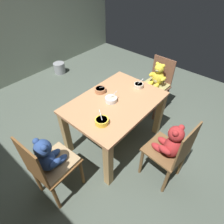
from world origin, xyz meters
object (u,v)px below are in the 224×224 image
object	(u,v)px
porridge_bowl_yellow_near_left	(102,121)
teddy_chair_near_front	(171,146)
porridge_bowl_cream_near_right	(138,85)
porridge_bowl_white_center	(111,99)
teddy_chair_near_left	(49,161)
teddy_chair_near_right	(157,81)
metal_pail	(59,68)
porridge_bowl_terracotta_far_center	(100,90)
dining_table	(115,110)

from	to	relation	value
porridge_bowl_yellow_near_left	teddy_chair_near_front	bearing A→B (deg)	-63.76
teddy_chair_near_front	porridge_bowl_cream_near_right	size ratio (longest dim) A/B	7.13
porridge_bowl_cream_near_right	porridge_bowl_white_center	world-z (taller)	porridge_bowl_white_center
teddy_chair_near_front	teddy_chair_near_left	distance (m)	1.22
teddy_chair_near_left	porridge_bowl_white_center	size ratio (longest dim) A/B	6.29
teddy_chair_near_front	porridge_bowl_white_center	bearing A→B (deg)	3.93
teddy_chair_near_right	metal_pail	size ratio (longest dim) A/B	3.70
porridge_bowl_terracotta_far_center	teddy_chair_near_front	bearing A→B (deg)	-93.97
teddy_chair_near_right	teddy_chair_near_left	distance (m)	1.93
teddy_chair_near_left	teddy_chair_near_right	bearing A→B (deg)	-3.72
teddy_chair_near_right	metal_pail	xyz separation A→B (m)	(-0.27, 2.18, -0.43)
porridge_bowl_yellow_near_left	porridge_bowl_terracotta_far_center	size ratio (longest dim) A/B	0.99
porridge_bowl_white_center	teddy_chair_near_left	bearing A→B (deg)	-178.21
teddy_chair_near_front	porridge_bowl_yellow_near_left	xyz separation A→B (m)	(-0.33, 0.66, 0.18)
porridge_bowl_yellow_near_left	porridge_bowl_terracotta_far_center	bearing A→B (deg)	44.94
porridge_bowl_terracotta_far_center	teddy_chair_near_left	bearing A→B (deg)	-165.48
porridge_bowl_yellow_near_left	porridge_bowl_cream_near_right	size ratio (longest dim) A/B	1.14
teddy_chair_near_right	metal_pail	world-z (taller)	teddy_chair_near_right
dining_table	teddy_chair_near_right	xyz separation A→B (m)	(0.96, -0.03, -0.03)
porridge_bowl_cream_near_right	teddy_chair_near_front	bearing A→B (deg)	-122.07
teddy_chair_near_front	metal_pail	world-z (taller)	teddy_chair_near_front
porridge_bowl_yellow_near_left	porridge_bowl_terracotta_far_center	world-z (taller)	porridge_bowl_yellow_near_left
dining_table	porridge_bowl_cream_near_right	distance (m)	0.46
teddy_chair_near_right	porridge_bowl_terracotta_far_center	world-z (taller)	teddy_chair_near_right
porridge_bowl_white_center	porridge_bowl_terracotta_far_center	xyz separation A→B (m)	(0.06, 0.23, 0.00)
teddy_chair_near_left	porridge_bowl_terracotta_far_center	bearing A→B (deg)	11.82
teddy_chair_near_front	porridge_bowl_terracotta_far_center	xyz separation A→B (m)	(0.07, 1.06, 0.17)
porridge_bowl_yellow_near_left	metal_pail	size ratio (longest dim) A/B	0.61
porridge_bowl_white_center	metal_pail	size ratio (longest dim) A/B	0.63
porridge_bowl_cream_near_right	porridge_bowl_terracotta_far_center	xyz separation A→B (m)	(-0.40, 0.30, 0.00)
teddy_chair_near_right	dining_table	bearing A→B (deg)	0.15
teddy_chair_near_left	porridge_bowl_yellow_near_left	size ratio (longest dim) A/B	6.42
teddy_chair_near_front	porridge_bowl_white_center	xyz separation A→B (m)	(0.02, 0.83, 0.17)
dining_table	teddy_chair_near_left	xyz separation A→B (m)	(-0.97, 0.01, -0.01)
teddy_chair_near_left	metal_pail	size ratio (longest dim) A/B	3.95
porridge_bowl_white_center	metal_pail	world-z (taller)	porridge_bowl_white_center
metal_pail	porridge_bowl_white_center	bearing A→B (deg)	-108.91
porridge_bowl_cream_near_right	porridge_bowl_white_center	xyz separation A→B (m)	(-0.46, 0.08, 0.00)
teddy_chair_near_front	metal_pail	xyz separation A→B (m)	(0.74, 2.94, -0.45)
teddy_chair_near_left	porridge_bowl_cream_near_right	xyz separation A→B (m)	(1.39, -0.05, 0.18)
porridge_bowl_white_center	porridge_bowl_yellow_near_left	bearing A→B (deg)	-153.47
teddy_chair_near_front	metal_pail	bearing A→B (deg)	-9.04
porridge_bowl_white_center	porridge_bowl_terracotta_far_center	world-z (taller)	porridge_bowl_white_center
dining_table	porridge_bowl_cream_near_right	size ratio (longest dim) A/B	9.29
dining_table	porridge_bowl_terracotta_far_center	world-z (taller)	porridge_bowl_terracotta_far_center
metal_pail	porridge_bowl_yellow_near_left	bearing A→B (deg)	-115.02
dining_table	porridge_bowl_yellow_near_left	distance (m)	0.43
teddy_chair_near_right	porridge_bowl_terracotta_far_center	distance (m)	1.00
teddy_chair_near_front	metal_pail	size ratio (longest dim) A/B	3.83
dining_table	porridge_bowl_terracotta_far_center	xyz separation A→B (m)	(0.03, 0.27, 0.16)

